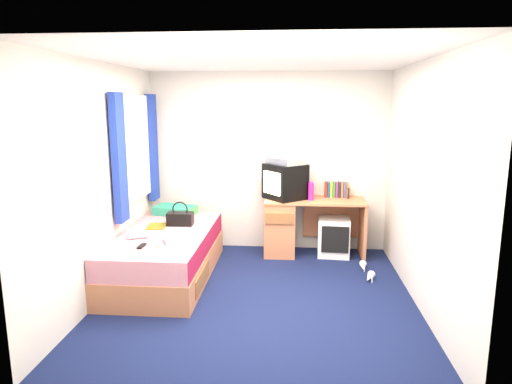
# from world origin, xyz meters

# --- Properties ---
(ground) EXTENTS (3.40, 3.40, 0.00)m
(ground) POSITION_xyz_m (0.00, 0.00, 0.00)
(ground) COLOR #0C1438
(ground) RESTS_ON ground
(room_shell) EXTENTS (3.40, 3.40, 3.40)m
(room_shell) POSITION_xyz_m (0.00, 0.00, 1.45)
(room_shell) COLOR white
(room_shell) RESTS_ON ground
(bed) EXTENTS (1.01, 2.00, 0.54)m
(bed) POSITION_xyz_m (-1.10, 0.47, 0.27)
(bed) COLOR tan
(bed) RESTS_ON ground
(pillow) EXTENTS (0.58, 0.45, 0.11)m
(pillow) POSITION_xyz_m (-1.20, 1.30, 0.60)
(pillow) COLOR teal
(pillow) RESTS_ON bed
(desk) EXTENTS (1.30, 0.55, 0.75)m
(desk) POSITION_xyz_m (0.36, 1.44, 0.41)
(desk) COLOR tan
(desk) RESTS_ON ground
(storage_cube) EXTENTS (0.43, 0.43, 0.51)m
(storage_cube) POSITION_xyz_m (0.89, 1.42, 0.25)
(storage_cube) COLOR white
(storage_cube) RESTS_ON ground
(crt_tv) EXTENTS (0.62, 0.63, 0.46)m
(crt_tv) POSITION_xyz_m (0.24, 1.44, 0.98)
(crt_tv) COLOR black
(crt_tv) RESTS_ON desk
(vcr) EXTENTS (0.55, 0.56, 0.09)m
(vcr) POSITION_xyz_m (0.24, 1.44, 1.25)
(vcr) COLOR silver
(vcr) RESTS_ON crt_tv
(book_row) EXTENTS (0.31, 0.13, 0.20)m
(book_row) POSITION_xyz_m (0.92, 1.60, 0.85)
(book_row) COLOR maroon
(book_row) RESTS_ON desk
(picture_frame) EXTENTS (0.03, 0.12, 0.14)m
(picture_frame) POSITION_xyz_m (1.07, 1.55, 0.82)
(picture_frame) COLOR black
(picture_frame) RESTS_ON desk
(pink_water_bottle) EXTENTS (0.08, 0.08, 0.22)m
(pink_water_bottle) POSITION_xyz_m (0.58, 1.37, 0.86)
(pink_water_bottle) COLOR #DE1F92
(pink_water_bottle) RESTS_ON desk
(aerosol_can) EXTENTS (0.06, 0.06, 0.16)m
(aerosol_can) POSITION_xyz_m (0.50, 1.42, 0.83)
(aerosol_can) COLOR white
(aerosol_can) RESTS_ON desk
(handbag) EXTENTS (0.31, 0.18, 0.29)m
(handbag) POSITION_xyz_m (-1.00, 0.79, 0.62)
(handbag) COLOR black
(handbag) RESTS_ON bed
(towel) EXTENTS (0.36, 0.33, 0.10)m
(towel) POSITION_xyz_m (-0.84, 0.11, 0.59)
(towel) COLOR white
(towel) RESTS_ON bed
(magazine) EXTENTS (0.24, 0.30, 0.01)m
(magazine) POSITION_xyz_m (-1.26, 0.67, 0.55)
(magazine) COLOR yellow
(magazine) RESTS_ON bed
(water_bottle) EXTENTS (0.21, 0.15, 0.07)m
(water_bottle) POSITION_xyz_m (-1.32, 0.19, 0.58)
(water_bottle) COLOR silver
(water_bottle) RESTS_ON bed
(colour_swatch_fan) EXTENTS (0.20, 0.20, 0.01)m
(colour_swatch_fan) POSITION_xyz_m (-0.98, -0.09, 0.55)
(colour_swatch_fan) COLOR yellow
(colour_swatch_fan) RESTS_ON bed
(remote_control) EXTENTS (0.06, 0.16, 0.02)m
(remote_control) POSITION_xyz_m (-1.19, -0.09, 0.55)
(remote_control) COLOR black
(remote_control) RESTS_ON bed
(window_assembly) EXTENTS (0.11, 1.42, 1.40)m
(window_assembly) POSITION_xyz_m (-1.55, 0.90, 1.42)
(window_assembly) COLOR silver
(window_assembly) RESTS_ON room_shell
(white_heels) EXTENTS (0.17, 0.58, 0.09)m
(white_heels) POSITION_xyz_m (1.22, 0.71, 0.04)
(white_heels) COLOR white
(white_heels) RESTS_ON ground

